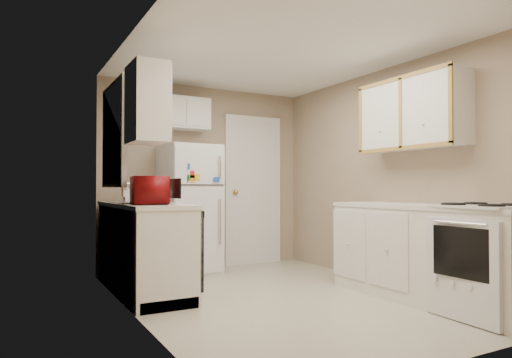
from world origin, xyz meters
TOP-DOWN VIEW (x-y plane):
  - floor at (0.00, 0.00)m, footprint 3.80×3.80m
  - ceiling at (0.00, 0.00)m, footprint 3.80×3.80m
  - wall_left at (-1.40, 0.00)m, footprint 3.80×3.80m
  - wall_right at (1.40, 0.00)m, footprint 3.80×3.80m
  - wall_back at (0.00, 1.90)m, footprint 2.80×2.80m
  - wall_front at (0.00, -1.90)m, footprint 2.80×2.80m
  - left_counter at (-1.10, 0.90)m, footprint 0.60×1.80m
  - dishwasher at (-0.81, 0.30)m, footprint 0.03×0.58m
  - sink at (-1.10, 1.05)m, footprint 0.54×0.74m
  - microwave at (-1.15, 0.48)m, footprint 0.51×0.33m
  - soap_bottle at (-1.15, 1.41)m, footprint 0.09×0.09m
  - window_blinds at (-1.36, 1.05)m, footprint 0.10×0.98m
  - upper_cabinet_left at (-1.25, 0.22)m, footprint 0.30×0.45m
  - refrigerator at (-0.34, 1.60)m, footprint 0.68×0.67m
  - cabinet_over_fridge at (-0.40, 1.75)m, footprint 0.70×0.30m
  - interior_door at (0.70, 1.86)m, footprint 0.86×0.06m
  - right_counter at (1.10, -0.80)m, footprint 0.60×2.00m
  - stove at (1.06, -1.40)m, footprint 0.58×0.70m
  - upper_cabinet_right at (1.25, -0.50)m, footprint 0.30×1.20m

SIDE VIEW (x-z plane):
  - floor at x=0.00m, z-range 0.00..0.00m
  - stove at x=1.06m, z-range 0.00..0.82m
  - left_counter at x=-1.10m, z-range 0.00..0.90m
  - right_counter at x=1.10m, z-range 0.00..0.90m
  - dishwasher at x=-0.81m, z-range 0.13..0.85m
  - refrigerator at x=-0.34m, z-range 0.00..1.58m
  - sink at x=-1.10m, z-range 0.78..0.94m
  - soap_bottle at x=-1.15m, z-range 0.90..1.10m
  - interior_door at x=0.70m, z-range -0.02..2.06m
  - microwave at x=-1.15m, z-range 0.89..1.21m
  - wall_left at x=-1.40m, z-range 1.20..1.20m
  - wall_right at x=1.40m, z-range 1.20..1.20m
  - wall_back at x=0.00m, z-range 1.20..1.20m
  - wall_front at x=0.00m, z-range 1.20..1.20m
  - window_blinds at x=-1.36m, z-range 1.06..2.14m
  - upper_cabinet_left at x=-1.25m, z-range 1.45..2.15m
  - upper_cabinet_right at x=1.25m, z-range 1.45..2.15m
  - cabinet_over_fridge at x=-0.40m, z-range 1.80..2.20m
  - ceiling at x=0.00m, z-range 2.40..2.40m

